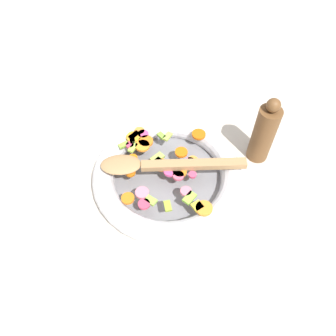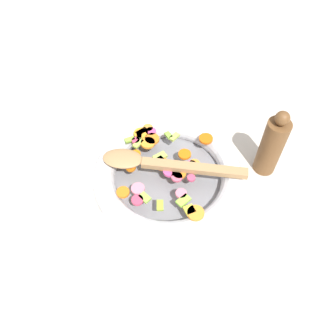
% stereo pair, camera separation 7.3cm
% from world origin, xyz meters
% --- Properties ---
extents(ground_plane, '(4.00, 4.00, 0.00)m').
position_xyz_m(ground_plane, '(0.00, 0.00, 0.00)').
color(ground_plane, beige).
extents(skillet, '(0.34, 0.34, 0.05)m').
position_xyz_m(skillet, '(0.00, 0.00, 0.02)').
color(skillet, slate).
rests_on(skillet, ground_plane).
extents(chopped_vegetables, '(0.21, 0.25, 0.01)m').
position_xyz_m(chopped_vegetables, '(0.01, -0.01, 0.05)').
color(chopped_vegetables, orange).
rests_on(chopped_vegetables, skillet).
extents(wooden_spoon, '(0.32, 0.06, 0.01)m').
position_xyz_m(wooden_spoon, '(0.02, 0.00, 0.06)').
color(wooden_spoon, '#A87F51').
rests_on(wooden_spoon, chopped_vegetables).
extents(pepper_mill, '(0.05, 0.05, 0.18)m').
position_xyz_m(pepper_mill, '(-0.22, -0.08, 0.08)').
color(pepper_mill, brown).
rests_on(pepper_mill, ground_plane).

